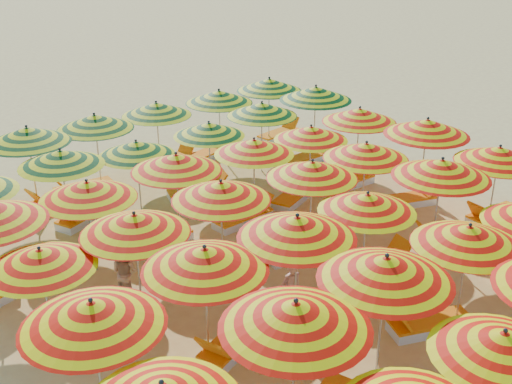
% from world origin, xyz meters
% --- Properties ---
extents(ground, '(120.00, 120.00, 0.00)m').
position_xyz_m(ground, '(0.00, 0.00, 0.00)').
color(ground, '#F0C46A').
rests_on(ground, ground).
extents(umbrella_2, '(2.61, 2.61, 2.26)m').
position_xyz_m(umbrella_2, '(-1.18, -6.64, 1.99)').
color(umbrella_2, silver).
rests_on(umbrella_2, ground).
extents(umbrella_7, '(2.88, 2.88, 2.50)m').
position_xyz_m(umbrella_7, '(-3.24, -4.44, 2.20)').
color(umbrella_7, silver).
rests_on(umbrella_7, ground).
extents(umbrella_8, '(2.90, 2.90, 2.49)m').
position_xyz_m(umbrella_8, '(-1.14, -4.39, 2.20)').
color(umbrella_8, silver).
rests_on(umbrella_8, ground).
extents(umbrella_9, '(2.75, 2.75, 2.32)m').
position_xyz_m(umbrella_9, '(1.23, -4.43, 2.04)').
color(umbrella_9, silver).
rests_on(umbrella_9, ground).
extents(umbrella_12, '(2.72, 2.72, 2.42)m').
position_xyz_m(umbrella_12, '(-5.55, -2.39, 2.13)').
color(umbrella_12, silver).
rests_on(umbrella_12, ground).
extents(umbrella_13, '(2.81, 2.81, 2.43)m').
position_xyz_m(umbrella_13, '(-3.28, -2.12, 2.13)').
color(umbrella_13, silver).
rests_on(umbrella_13, ground).
extents(umbrella_14, '(2.47, 2.47, 2.48)m').
position_xyz_m(umbrella_14, '(-1.25, -2.29, 2.18)').
color(umbrella_14, silver).
rests_on(umbrella_14, ground).
extents(umbrella_15, '(2.20, 2.20, 2.26)m').
position_xyz_m(umbrella_15, '(0.94, -2.12, 1.99)').
color(umbrella_15, silver).
rests_on(umbrella_15, ground).
extents(umbrella_16, '(2.76, 2.76, 2.47)m').
position_xyz_m(umbrella_16, '(3.43, -2.19, 2.17)').
color(umbrella_16, silver).
rests_on(umbrella_16, ground).
extents(umbrella_17, '(2.26, 2.26, 2.35)m').
position_xyz_m(umbrella_17, '(5.55, -2.39, 2.07)').
color(umbrella_17, silver).
rests_on(umbrella_17, ground).
extents(umbrella_18, '(2.17, 2.17, 2.17)m').
position_xyz_m(umbrella_18, '(-5.38, 0.12, 1.91)').
color(umbrella_18, silver).
rests_on(umbrella_18, ground).
extents(umbrella_19, '(2.84, 2.84, 2.35)m').
position_xyz_m(umbrella_19, '(-3.49, -0.01, 2.07)').
color(umbrella_19, silver).
rests_on(umbrella_19, ground).
extents(umbrella_20, '(2.53, 2.53, 2.36)m').
position_xyz_m(umbrella_20, '(-1.24, 0.20, 2.07)').
color(umbrella_20, silver).
rests_on(umbrella_20, ground).
extents(umbrella_21, '(2.90, 2.90, 2.34)m').
position_xyz_m(umbrella_21, '(1.21, -0.14, 2.06)').
color(umbrella_21, silver).
rests_on(umbrella_21, ground).
extents(umbrella_22, '(2.55, 2.55, 2.34)m').
position_xyz_m(umbrella_22, '(3.17, -0.08, 2.06)').
color(umbrella_22, silver).
rests_on(umbrella_22, ground).
extents(umbrella_23, '(2.93, 2.93, 2.51)m').
position_xyz_m(umbrella_23, '(5.58, -0.13, 2.21)').
color(umbrella_23, silver).
rests_on(umbrella_23, ground).
extents(umbrella_25, '(2.41, 2.41, 2.32)m').
position_xyz_m(umbrella_25, '(-3.47, 2.15, 2.04)').
color(umbrella_25, silver).
rests_on(umbrella_25, ground).
extents(umbrella_26, '(2.82, 2.82, 2.39)m').
position_xyz_m(umbrella_26, '(-1.11, 2.21, 2.10)').
color(umbrella_26, silver).
rests_on(umbrella_26, ground).
extents(umbrella_27, '(2.70, 2.70, 2.26)m').
position_xyz_m(umbrella_27, '(1.25, 2.13, 1.99)').
color(umbrella_27, silver).
rests_on(umbrella_27, ground).
extents(umbrella_28, '(2.61, 2.61, 2.22)m').
position_xyz_m(umbrella_28, '(3.25, 2.05, 1.96)').
color(umbrella_28, silver).
rests_on(umbrella_28, ground).
extents(umbrella_29, '(2.30, 2.30, 2.38)m').
position_xyz_m(umbrella_29, '(5.25, 2.07, 2.09)').
color(umbrella_29, silver).
rests_on(umbrella_29, ground).
extents(umbrella_31, '(2.75, 2.75, 2.29)m').
position_xyz_m(umbrella_31, '(-3.08, 4.49, 2.01)').
color(umbrella_31, silver).
rests_on(umbrella_31, ground).
extents(umbrella_32, '(2.08, 2.08, 2.17)m').
position_xyz_m(umbrella_32, '(-1.12, 4.18, 1.91)').
color(umbrella_32, silver).
rests_on(umbrella_32, ground).
extents(umbrella_33, '(2.57, 2.57, 2.19)m').
position_xyz_m(umbrella_33, '(1.27, 4.21, 1.93)').
color(umbrella_33, silver).
rests_on(umbrella_33, ground).
extents(umbrella_34, '(2.73, 2.73, 2.33)m').
position_xyz_m(umbrella_34, '(3.46, 4.47, 2.05)').
color(umbrella_34, silver).
rests_on(umbrella_34, ground).
extents(umbrella_35, '(2.38, 2.38, 2.52)m').
position_xyz_m(umbrella_35, '(5.62, 4.34, 2.21)').
color(umbrella_35, silver).
rests_on(umbrella_35, ground).
extents(umbrella_37, '(2.46, 2.46, 2.43)m').
position_xyz_m(umbrella_37, '(-3.19, 6.38, 2.14)').
color(umbrella_37, silver).
rests_on(umbrella_37, ground).
extents(umbrella_38, '(2.30, 2.30, 2.37)m').
position_xyz_m(umbrella_38, '(-1.18, 6.47, 2.09)').
color(umbrella_38, silver).
rests_on(umbrella_38, ground).
extents(umbrella_39, '(2.83, 2.83, 2.31)m').
position_xyz_m(umbrella_39, '(0.96, 6.60, 2.03)').
color(umbrella_39, silver).
rests_on(umbrella_39, ground).
extents(umbrella_40, '(2.60, 2.60, 2.36)m').
position_xyz_m(umbrella_40, '(3.22, 6.41, 2.08)').
color(umbrella_40, silver).
rests_on(umbrella_40, ground).
extents(umbrella_41, '(2.68, 2.68, 2.42)m').
position_xyz_m(umbrella_41, '(5.38, 6.40, 2.13)').
color(umbrella_41, silver).
rests_on(umbrella_41, ground).
extents(lounger_7, '(1.82, 1.20, 0.69)m').
position_xyz_m(lounger_7, '(0.63, -4.19, 0.15)').
color(lounger_7, white).
rests_on(lounger_7, ground).
extents(lounger_10, '(1.83, 1.14, 0.69)m').
position_xyz_m(lounger_10, '(-2.77, -2.20, 0.15)').
color(lounger_10, white).
rests_on(lounger_10, ground).
extents(lounger_11, '(1.81, 0.87, 0.69)m').
position_xyz_m(lounger_11, '(1.54, -2.03, 0.15)').
color(lounger_11, white).
rests_on(lounger_11, ground).
extents(lounger_12, '(1.82, 1.19, 0.69)m').
position_xyz_m(lounger_12, '(3.94, -2.31, 0.15)').
color(lounger_12, white).
rests_on(lounger_12, ground).
extents(lounger_13, '(1.79, 0.77, 0.69)m').
position_xyz_m(lounger_13, '(6.05, -2.24, 0.15)').
color(lounger_13, white).
rests_on(lounger_13, ground).
extents(lounger_14, '(1.77, 0.69, 0.69)m').
position_xyz_m(lounger_14, '(-0.64, 0.15, 0.15)').
color(lounger_14, white).
rests_on(lounger_14, ground).
extents(lounger_15, '(1.80, 0.83, 0.69)m').
position_xyz_m(lounger_15, '(0.70, -0.33, 0.15)').
color(lounger_15, white).
rests_on(lounger_15, ground).
extents(lounger_16, '(1.83, 1.16, 0.69)m').
position_xyz_m(lounger_16, '(5.08, -0.13, 0.15)').
color(lounger_16, white).
rests_on(lounger_16, ground).
extents(lounger_18, '(1.79, 0.78, 0.69)m').
position_xyz_m(lounger_18, '(-1.71, 2.37, 0.15)').
color(lounger_18, white).
rests_on(lounger_18, ground).
extents(lounger_19, '(1.75, 0.64, 0.69)m').
position_xyz_m(lounger_19, '(0.75, 1.93, 0.15)').
color(lounger_19, white).
rests_on(lounger_19, ground).
extents(lounger_20, '(1.83, 1.15, 0.69)m').
position_xyz_m(lounger_20, '(2.75, 2.11, 0.15)').
color(lounger_20, white).
rests_on(lounger_20, ground).
extents(lounger_21, '(1.76, 0.67, 0.69)m').
position_xyz_m(lounger_21, '(4.75, 1.85, 0.15)').
color(lounger_21, white).
rests_on(lounger_21, ground).
extents(lounger_23, '(1.82, 1.17, 0.69)m').
position_xyz_m(lounger_23, '(-2.57, 4.70, 0.15)').
color(lounger_23, white).
rests_on(lounger_23, ground).
extents(lounger_24, '(1.83, 1.12, 0.69)m').
position_xyz_m(lounger_24, '(0.76, 4.10, 0.15)').
color(lounger_24, white).
rests_on(lounger_24, ground).
extents(lounger_25, '(1.74, 0.61, 0.69)m').
position_xyz_m(lounger_25, '(5.12, 4.10, 0.15)').
color(lounger_25, white).
rests_on(lounger_25, ground).
extents(lounger_27, '(1.81, 0.88, 0.69)m').
position_xyz_m(lounger_27, '(-2.68, 6.15, 0.15)').
color(lounger_27, white).
rests_on(lounger_27, ground).
extents(lounger_28, '(1.78, 0.76, 0.69)m').
position_xyz_m(lounger_28, '(-1.78, 6.47, 0.15)').
color(lounger_28, white).
rests_on(lounger_28, ground).
extents(lounger_29, '(1.82, 0.96, 0.69)m').
position_xyz_m(lounger_29, '(1.56, 6.73, 0.15)').
color(lounger_29, white).
rests_on(lounger_29, ground).
extents(lounger_30, '(1.82, 0.96, 0.69)m').
position_xyz_m(lounger_30, '(2.72, 6.48, 0.15)').
color(lounger_30, white).
rests_on(lounger_30, ground).
extents(lounger_31, '(1.80, 0.83, 0.69)m').
position_xyz_m(lounger_31, '(5.97, 6.53, 0.15)').
color(lounger_31, white).
rests_on(lounger_31, ground).
extents(beachgoer_b, '(0.66, 0.75, 1.29)m').
position_xyz_m(beachgoer_b, '(-3.47, 0.67, 0.65)').
color(beachgoer_b, tan).
rests_on(beachgoer_b, ground).
extents(beachgoer_a, '(0.52, 0.36, 1.38)m').
position_xyz_m(beachgoer_a, '(-1.27, -2.18, 0.69)').
color(beachgoer_a, tan).
rests_on(beachgoer_a, ground).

